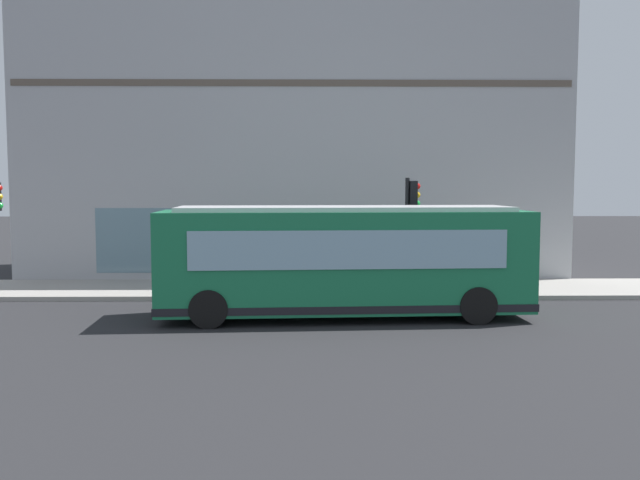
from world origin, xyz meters
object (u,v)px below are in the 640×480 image
(city_bus_nearside, at_px, (344,262))
(newspaper_vending_box, at_px, (418,271))
(traffic_light_near_corner, at_px, (411,213))
(fire_hydrant, at_px, (358,276))
(pedestrian_by_light_pole, at_px, (210,262))
(pedestrian_near_building_entrance, at_px, (241,255))
(pedestrian_walking_along_curb, at_px, (324,254))

(city_bus_nearside, bearing_deg, newspaper_vending_box, -28.93)
(newspaper_vending_box, bearing_deg, traffic_light_near_corner, 164.18)
(traffic_light_near_corner, height_order, fire_hydrant, traffic_light_near_corner)
(fire_hydrant, bearing_deg, pedestrian_by_light_pole, 99.38)
(pedestrian_near_building_entrance, distance_m, pedestrian_by_light_pole, 2.19)
(city_bus_nearside, height_order, newspaper_vending_box, city_bus_nearside)
(traffic_light_near_corner, xyz_separation_m, pedestrian_walking_along_curb, (2.23, 2.74, -1.54))
(pedestrian_by_light_pole, bearing_deg, pedestrian_walking_along_curb, -67.72)
(traffic_light_near_corner, height_order, newspaper_vending_box, traffic_light_near_corner)
(fire_hydrant, relative_size, pedestrian_walking_along_curb, 0.41)
(fire_hydrant, relative_size, pedestrian_near_building_entrance, 0.43)
(traffic_light_near_corner, xyz_separation_m, fire_hydrant, (1.48, 1.59, -2.24))
(pedestrian_by_light_pole, bearing_deg, city_bus_nearside, -132.57)
(pedestrian_walking_along_curb, distance_m, pedestrian_by_light_pole, 4.16)
(city_bus_nearside, height_order, traffic_light_near_corner, traffic_light_near_corner)
(pedestrian_near_building_entrance, xyz_separation_m, pedestrian_by_light_pole, (-2.03, 0.83, -0.03))
(pedestrian_near_building_entrance, height_order, pedestrian_walking_along_curb, pedestrian_walking_along_curb)
(city_bus_nearside, height_order, fire_hydrant, city_bus_nearside)
(pedestrian_walking_along_curb, xyz_separation_m, newspaper_vending_box, (-0.27, -3.30, -0.60))
(city_bus_nearside, xyz_separation_m, newspaper_vending_box, (5.22, -2.88, -0.95))
(traffic_light_near_corner, height_order, pedestrian_near_building_entrance, traffic_light_near_corner)
(city_bus_nearside, relative_size, traffic_light_near_corner, 2.73)
(pedestrian_by_light_pole, bearing_deg, fire_hydrant, -80.62)
(pedestrian_walking_along_curb, bearing_deg, pedestrian_near_building_entrance, 81.45)
(traffic_light_near_corner, bearing_deg, pedestrian_walking_along_curb, 50.87)
(traffic_light_near_corner, height_order, pedestrian_walking_along_curb, traffic_light_near_corner)
(pedestrian_near_building_entrance, height_order, newspaper_vending_box, pedestrian_near_building_entrance)
(city_bus_nearside, xyz_separation_m, pedestrian_near_building_entrance, (5.94, 3.43, -0.42))
(fire_hydrant, distance_m, pedestrian_near_building_entrance, 4.38)
(city_bus_nearside, relative_size, fire_hydrant, 13.74)
(pedestrian_by_light_pole, relative_size, newspaper_vending_box, 1.85)
(traffic_light_near_corner, relative_size, pedestrian_walking_along_curb, 2.05)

